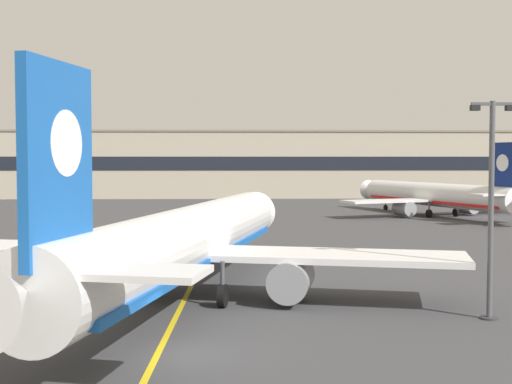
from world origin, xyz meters
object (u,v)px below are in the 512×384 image
Objects in this scene: airliner_background at (436,196)px; safety_cone_by_nose_gear at (223,254)px; apron_lamp_post at (491,205)px; airliner_foreground at (187,242)px.

airliner_background reaches higher than safety_cone_by_nose_gear.
airliner_background is 64.14m from apron_lamp_post.
airliner_background is 3.17× the size of apron_lamp_post.
safety_cone_by_nose_gear is (-29.93, -39.53, -2.71)m from airliner_background.
airliner_background is at bearing 75.52° from apron_lamp_post.
airliner_foreground is 1.16× the size of airliner_background.
safety_cone_by_nose_gear is at bearing 121.70° from apron_lamp_post.
apron_lamp_post is at bearing -58.30° from safety_cone_by_nose_gear.
apron_lamp_post is 20.25× the size of safety_cone_by_nose_gear.
airliner_foreground reaches higher than airliner_background.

